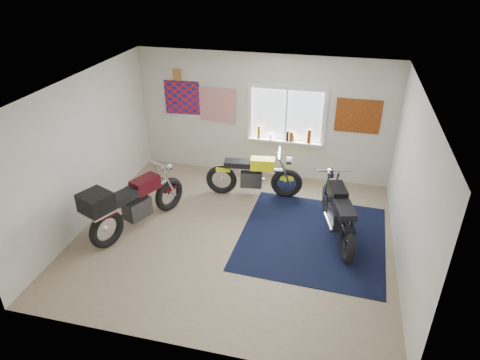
% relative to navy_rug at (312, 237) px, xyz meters
% --- Properties ---
extents(ground, '(5.50, 5.50, 0.00)m').
position_rel_navy_rug_xyz_m(ground, '(-1.36, -0.28, -0.01)').
color(ground, '#9E896B').
rests_on(ground, ground).
extents(room_shell, '(5.50, 5.50, 5.50)m').
position_rel_navy_rug_xyz_m(room_shell, '(-1.36, -0.28, 1.63)').
color(room_shell, white).
rests_on(room_shell, ground).
extents(navy_rug, '(2.60, 2.70, 0.01)m').
position_rel_navy_rug_xyz_m(navy_rug, '(0.00, 0.00, 0.00)').
color(navy_rug, black).
rests_on(navy_rug, ground).
extents(window_assembly, '(1.66, 0.17, 1.26)m').
position_rel_navy_rug_xyz_m(window_assembly, '(-0.86, 2.18, 1.36)').
color(window_assembly, white).
rests_on(window_assembly, room_shell).
extents(oil_bottles, '(1.16, 0.09, 0.30)m').
position_rel_navy_rug_xyz_m(oil_bottles, '(-0.76, 2.12, 1.02)').
color(oil_bottles, brown).
rests_on(oil_bottles, window_assembly).
extents(flag_display, '(1.60, 0.10, 1.17)m').
position_rel_navy_rug_xyz_m(flag_display, '(-3.26, 2.20, 2.14)').
color(flag_display, red).
rests_on(flag_display, room_shell).
extents(triumph_poster, '(0.90, 0.03, 0.70)m').
position_rel_navy_rug_xyz_m(triumph_poster, '(0.59, 2.20, 1.54)').
color(triumph_poster, '#A54C14').
rests_on(triumph_poster, room_shell).
extents(yellow_triumph, '(1.99, 0.59, 1.00)m').
position_rel_navy_rug_xyz_m(yellow_triumph, '(-1.34, 1.22, 0.43)').
color(yellow_triumph, black).
rests_on(yellow_triumph, ground).
extents(black_chrome_bike, '(0.78, 2.00, 1.05)m').
position_rel_navy_rug_xyz_m(black_chrome_bike, '(0.39, 0.18, 0.45)').
color(black_chrome_bike, black).
rests_on(black_chrome_bike, navy_rug).
extents(maroon_tourer, '(1.16, 2.08, 1.10)m').
position_rel_navy_rug_xyz_m(maroon_tourer, '(-3.18, -0.55, 0.56)').
color(maroon_tourer, black).
rests_on(maroon_tourer, ground).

